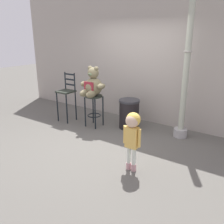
{
  "coord_description": "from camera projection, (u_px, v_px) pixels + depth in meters",
  "views": [
    {
      "loc": [
        2.88,
        -3.67,
        2.15
      ],
      "look_at": [
        0.28,
        0.11,
        0.65
      ],
      "focal_mm": 38.79,
      "sensor_mm": 36.0,
      "label": 1
    }
  ],
  "objects": [
    {
      "name": "ground_plane",
      "position": [
        98.0,
        140.0,
        5.1
      ],
      "size": [
        24.0,
        24.0,
        0.0
      ],
      "primitive_type": "plane",
      "color": "#5A5751"
    },
    {
      "name": "building_wall",
      "position": [
        141.0,
        56.0,
        6.0
      ],
      "size": [
        7.76,
        0.3,
        3.21
      ],
      "primitive_type": "cube",
      "color": "#A49B91",
      "rests_on": "ground_plane"
    },
    {
      "name": "bar_stool_with_teddy",
      "position": [
        94.0,
        104.0,
        5.73
      ],
      "size": [
        0.4,
        0.4,
        0.77
      ],
      "color": "#232922",
      "rests_on": "ground_plane"
    },
    {
      "name": "trash_bin",
      "position": [
        129.0,
        114.0,
        5.68
      ],
      "size": [
        0.49,
        0.49,
        0.69
      ],
      "color": "black",
      "rests_on": "ground_plane"
    },
    {
      "name": "lamppost",
      "position": [
        185.0,
        79.0,
        4.89
      ],
      "size": [
        0.29,
        0.29,
        3.14
      ],
      "color": "#A3A0A0",
      "rests_on": "ground_plane"
    },
    {
      "name": "bar_chair_empty",
      "position": [
        67.0,
        94.0,
        6.07
      ],
      "size": [
        0.38,
        0.38,
        1.22
      ],
      "color": "#232922",
      "rests_on": "ground_plane"
    },
    {
      "name": "child_walking",
      "position": [
        132.0,
        129.0,
        3.79
      ],
      "size": [
        0.31,
        0.25,
        0.99
      ],
      "rotation": [
        0.0,
        0.0,
        1.68
      ],
      "color": "#C89297",
      "rests_on": "ground_plane"
    },
    {
      "name": "teddy_bear",
      "position": [
        93.0,
        85.0,
        5.56
      ],
      "size": [
        0.65,
        0.58,
        0.68
      ],
      "color": "#7A7151",
      "rests_on": "bar_stool_with_teddy"
    }
  ]
}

